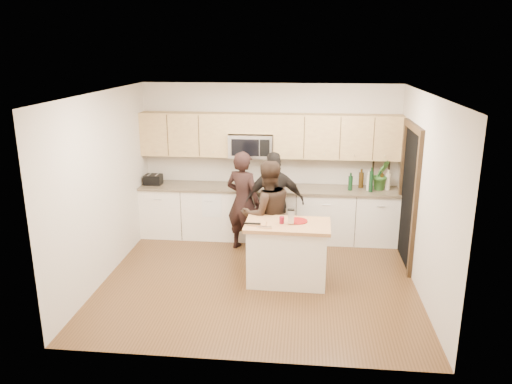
# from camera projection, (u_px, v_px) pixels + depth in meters

# --- Properties ---
(floor) EXTENTS (4.50, 4.50, 0.00)m
(floor) POSITION_uv_depth(u_px,v_px,m) (259.00, 279.00, 7.35)
(floor) COLOR brown
(floor) RESTS_ON ground
(room_shell) EXTENTS (4.52, 4.02, 2.71)m
(room_shell) POSITION_uv_depth(u_px,v_px,m) (259.00, 165.00, 6.86)
(room_shell) COLOR beige
(room_shell) RESTS_ON ground
(back_cabinetry) EXTENTS (4.50, 0.66, 0.94)m
(back_cabinetry) POSITION_uv_depth(u_px,v_px,m) (268.00, 213.00, 8.83)
(back_cabinetry) COLOR white
(back_cabinetry) RESTS_ON ground
(upper_cabinetry) EXTENTS (4.50, 0.33, 0.75)m
(upper_cabinetry) POSITION_uv_depth(u_px,v_px,m) (271.00, 134.00, 8.58)
(upper_cabinetry) COLOR tan
(upper_cabinetry) RESTS_ON ground
(microwave) EXTENTS (0.76, 0.41, 0.40)m
(microwave) POSITION_uv_depth(u_px,v_px,m) (251.00, 146.00, 8.63)
(microwave) COLOR silver
(microwave) RESTS_ON ground
(doorway) EXTENTS (0.06, 1.25, 2.20)m
(doorway) POSITION_uv_depth(u_px,v_px,m) (409.00, 191.00, 7.67)
(doorway) COLOR black
(doorway) RESTS_ON ground
(framed_picture) EXTENTS (0.30, 0.03, 0.38)m
(framed_picture) POSITION_uv_depth(u_px,v_px,m) (381.00, 167.00, 8.69)
(framed_picture) COLOR black
(framed_picture) RESTS_ON ground
(dish_towel) EXTENTS (0.34, 0.60, 0.48)m
(dish_towel) POSITION_uv_depth(u_px,v_px,m) (213.00, 196.00, 8.65)
(dish_towel) COLOR white
(dish_towel) RESTS_ON ground
(island) EXTENTS (1.21, 0.73, 0.90)m
(island) POSITION_uv_depth(u_px,v_px,m) (287.00, 253.00, 7.15)
(island) COLOR white
(island) RESTS_ON ground
(red_plate) EXTENTS (0.28, 0.28, 0.02)m
(red_plate) POSITION_uv_depth(u_px,v_px,m) (298.00, 221.00, 7.10)
(red_plate) COLOR maroon
(red_plate) RESTS_ON island
(box_grater) EXTENTS (0.10, 0.06, 0.21)m
(box_grater) POSITION_uv_depth(u_px,v_px,m) (291.00, 216.00, 6.96)
(box_grater) COLOR silver
(box_grater) RESTS_ON red_plate
(drink_glass) EXTENTS (0.07, 0.07, 0.10)m
(drink_glass) POSITION_uv_depth(u_px,v_px,m) (282.00, 220.00, 7.02)
(drink_glass) COLOR maroon
(drink_glass) RESTS_ON island
(cutting_board) EXTENTS (0.25, 0.18, 0.02)m
(cutting_board) POSITION_uv_depth(u_px,v_px,m) (257.00, 224.00, 6.99)
(cutting_board) COLOR tan
(cutting_board) RESTS_ON island
(tongs) EXTENTS (0.23, 0.04, 0.02)m
(tongs) POSITION_uv_depth(u_px,v_px,m) (252.00, 224.00, 6.94)
(tongs) COLOR black
(tongs) RESTS_ON cutting_board
(knife) EXTENTS (0.22, 0.03, 0.01)m
(knife) POSITION_uv_depth(u_px,v_px,m) (264.00, 227.00, 6.84)
(knife) COLOR silver
(knife) RESTS_ON cutting_board
(toaster) EXTENTS (0.29, 0.24, 0.18)m
(toaster) POSITION_uv_depth(u_px,v_px,m) (153.00, 180.00, 8.86)
(toaster) COLOR black
(toaster) RESTS_ON back_cabinetry
(bottle_cluster) EXTENTS (0.72, 0.34, 0.42)m
(bottle_cluster) POSITION_uv_depth(u_px,v_px,m) (372.00, 180.00, 8.49)
(bottle_cluster) COLOR black
(bottle_cluster) RESTS_ON back_cabinetry
(orchid) EXTENTS (0.37, 0.34, 0.54)m
(orchid) POSITION_uv_depth(u_px,v_px,m) (381.00, 174.00, 8.46)
(orchid) COLOR #386F2C
(orchid) RESTS_ON back_cabinetry
(woman_left) EXTENTS (0.73, 0.62, 1.68)m
(woman_left) POSITION_uv_depth(u_px,v_px,m) (243.00, 201.00, 8.23)
(woman_left) COLOR black
(woman_left) RESTS_ON ground
(woman_center) EXTENTS (0.99, 0.89, 1.67)m
(woman_center) POSITION_uv_depth(u_px,v_px,m) (267.00, 214.00, 7.60)
(woman_center) COLOR black
(woman_center) RESTS_ON ground
(woman_right) EXTENTS (1.03, 0.55, 1.68)m
(woman_right) POSITION_uv_depth(u_px,v_px,m) (274.00, 202.00, 8.18)
(woman_right) COLOR black
(woman_right) RESTS_ON ground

